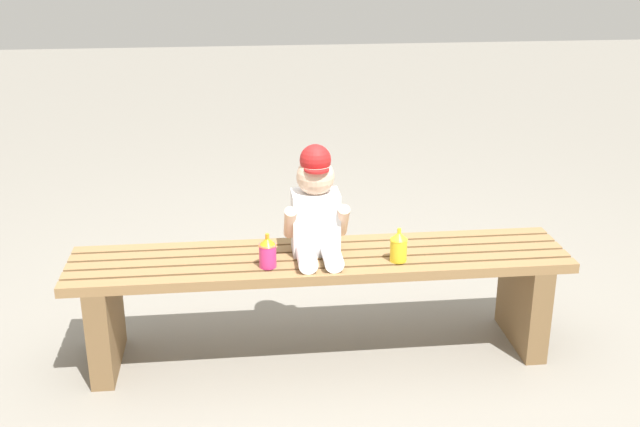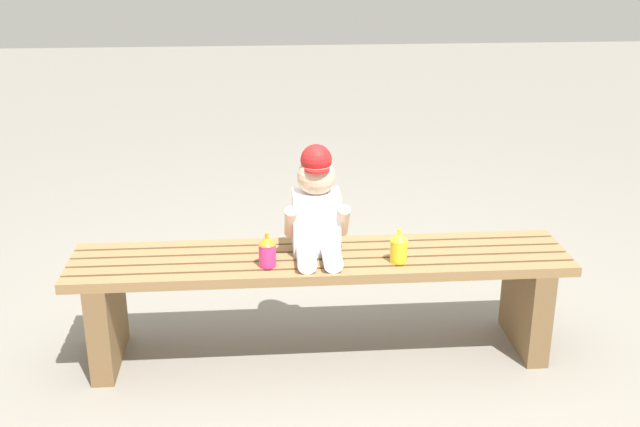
{
  "view_description": "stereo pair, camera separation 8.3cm",
  "coord_description": "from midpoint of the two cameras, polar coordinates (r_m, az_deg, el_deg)",
  "views": [
    {
      "loc": [
        -0.29,
        -2.58,
        1.53
      ],
      "look_at": [
        -0.01,
        -0.05,
        0.58
      ],
      "focal_mm": 43.79,
      "sensor_mm": 36.0,
      "label": 1
    },
    {
      "loc": [
        -0.21,
        -2.59,
        1.53
      ],
      "look_at": [
        -0.01,
        -0.05,
        0.58
      ],
      "focal_mm": 43.79,
      "sensor_mm": 36.0,
      "label": 2
    }
  ],
  "objects": [
    {
      "name": "sippy_cup_left",
      "position": [
        2.72,
        -3.0,
        -2.74
      ],
      "size": [
        0.06,
        0.06,
        0.12
      ],
      "color": "#E5337F",
      "rests_on": "park_bench"
    },
    {
      "name": "child_figure",
      "position": [
        2.78,
        0.61,
        0.42
      ],
      "size": [
        0.23,
        0.27,
        0.4
      ],
      "color": "white",
      "rests_on": "park_bench"
    },
    {
      "name": "park_bench",
      "position": [
        2.88,
        0.89,
        -5.3
      ],
      "size": [
        1.81,
        0.36,
        0.4
      ],
      "color": "olive",
      "rests_on": "ground_plane"
    },
    {
      "name": "sippy_cup_right",
      "position": [
        2.77,
        6.64,
        -2.43
      ],
      "size": [
        0.06,
        0.06,
        0.12
      ],
      "color": "yellow",
      "rests_on": "park_bench"
    },
    {
      "name": "ground_plane",
      "position": [
        3.01,
        0.86,
        -10.09
      ],
      "size": [
        16.0,
        16.0,
        0.0
      ],
      "primitive_type": "plane",
      "color": "gray"
    }
  ]
}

